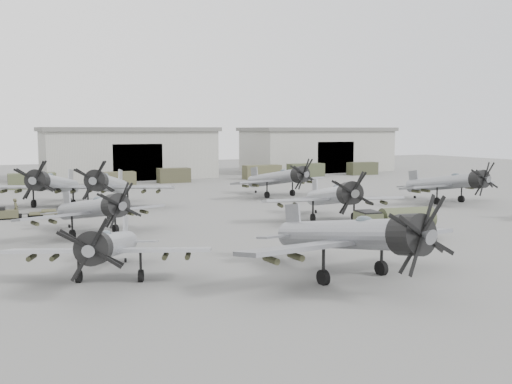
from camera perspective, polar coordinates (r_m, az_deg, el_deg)
ground at (r=43.48m, az=6.12°, el=-4.83°), size 220.00×220.00×0.00m
hangar_center at (r=100.86m, az=-12.67°, el=3.88°), size 29.00×14.80×8.70m
hangar_right at (r=115.42m, az=6.10°, el=4.28°), size 29.00×14.80×8.70m
support_truck_2 at (r=86.80m, az=-21.49°, el=1.05°), size 6.34×2.20×2.18m
support_truck_3 at (r=88.45m, az=-13.70°, el=1.33°), size 5.29×2.20×1.96m
support_truck_4 at (r=90.65m, az=-8.22°, el=1.66°), size 5.02×2.20×2.26m
support_truck_5 at (r=96.38m, az=0.61°, el=2.02°), size 6.48×2.20×2.33m
support_truck_6 at (r=100.43m, az=5.01°, el=2.18°), size 6.58×2.20×2.37m
support_truck_7 at (r=107.06m, az=10.59°, el=2.33°), size 5.64×2.20×2.30m
aircraft_near_0 at (r=32.18m, az=-14.52°, el=-5.25°), size 11.01×9.96×4.48m
aircraft_near_1 at (r=32.04m, az=9.94°, el=-4.33°), size 13.86×12.47×5.52m
aircraft_mid_1 at (r=46.33m, az=-15.84°, el=-1.63°), size 11.96×10.77×4.77m
aircraft_mid_2 at (r=51.97m, az=7.84°, el=-0.39°), size 13.05×11.75×5.19m
aircraft_mid_3 at (r=68.00m, az=18.90°, el=0.89°), size 12.99×11.69×5.19m
aircraft_far_0 at (r=64.61m, az=-19.70°, el=0.78°), size 13.73×12.46×5.64m
aircraft_far_1 at (r=70.53m, az=2.48°, el=1.42°), size 13.11×11.80×5.21m
aircraft_extra_87 at (r=62.63m, az=-14.67°, el=0.78°), size 13.73×12.46×5.64m
fuel_tanker at (r=44.57m, az=13.83°, el=-2.86°), size 6.63×3.08×2.46m
tug_trailer at (r=57.97m, az=-22.16°, el=-2.01°), size 6.16×1.73×1.22m
ground_crew at (r=58.15m, az=-22.88°, el=-1.53°), size 0.58×0.77×1.90m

